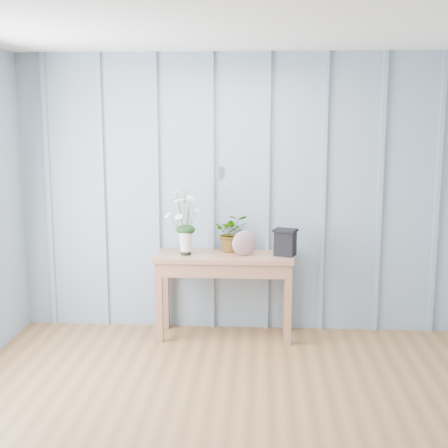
# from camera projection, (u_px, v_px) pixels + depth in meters

# --- Properties ---
(room_shell) EXTENTS (4.00, 4.50, 2.50)m
(room_shell) POSITION_uv_depth(u_px,v_px,m) (233.00, 111.00, 4.18)
(room_shell) COLOR #8EA2B5
(room_shell) RESTS_ON ground
(sideboard) EXTENTS (1.20, 0.45, 0.75)m
(sideboard) POSITION_uv_depth(u_px,v_px,m) (224.00, 267.00, 5.48)
(sideboard) COLOR #9B664A
(sideboard) RESTS_ON ground
(daisy_vase) EXTENTS (0.41, 0.31, 0.58)m
(daisy_vase) POSITION_uv_depth(u_px,v_px,m) (186.00, 214.00, 5.39)
(daisy_vase) COLOR black
(daisy_vase) RESTS_ON sideboard
(spider_plant) EXTENTS (0.32, 0.29, 0.34)m
(spider_plant) POSITION_uv_depth(u_px,v_px,m) (232.00, 233.00, 5.56)
(spider_plant) COLOR black
(spider_plant) RESTS_ON sideboard
(felt_disc_vessel) EXTENTS (0.23, 0.14, 0.22)m
(felt_disc_vessel) POSITION_uv_depth(u_px,v_px,m) (244.00, 243.00, 5.39)
(felt_disc_vessel) COLOR #7D4259
(felt_disc_vessel) RESTS_ON sideboard
(carved_box) EXTENTS (0.23, 0.21, 0.23)m
(carved_box) POSITION_uv_depth(u_px,v_px,m) (285.00, 242.00, 5.40)
(carved_box) COLOR black
(carved_box) RESTS_ON sideboard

